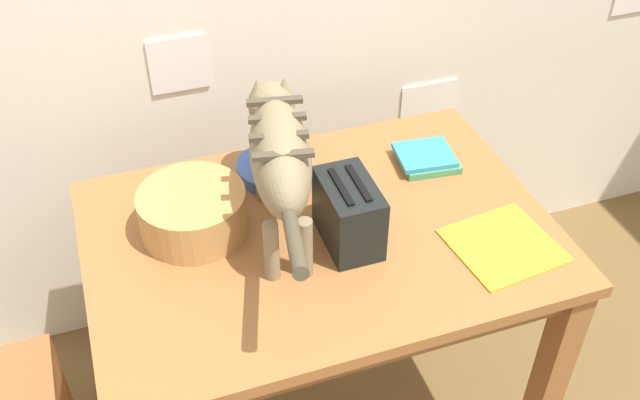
{
  "coord_description": "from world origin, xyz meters",
  "views": [
    {
      "loc": [
        -0.34,
        -0.13,
        1.99
      ],
      "look_at": [
        0.1,
        1.16,
        0.85
      ],
      "focal_mm": 41.15,
      "sensor_mm": 36.0,
      "label": 1
    }
  ],
  "objects": [
    {
      "name": "dining_table",
      "position": [
        0.1,
        1.16,
        0.66
      ],
      "size": [
        1.16,
        0.8,
        0.75
      ],
      "color": "#996133",
      "rests_on": "ground_plane"
    },
    {
      "name": "cat",
      "position": [
        0.02,
        1.21,
        0.99
      ],
      "size": [
        0.22,
        0.73,
        0.34
      ],
      "rotation": [
        0.0,
        0.0,
        -0.2
      ],
      "color": "#827353",
      "rests_on": "dining_table"
    },
    {
      "name": "saucer_bowl",
      "position": [
        0.06,
        1.42,
        0.77
      ],
      "size": [
        0.21,
        0.21,
        0.04
      ],
      "primitive_type": "cylinder",
      "color": "blue",
      "rests_on": "dining_table"
    },
    {
      "name": "coffee_mug",
      "position": [
        0.06,
        1.42,
        0.84
      ],
      "size": [
        0.13,
        0.08,
        0.09
      ],
      "color": "red",
      "rests_on": "saucer_bowl"
    },
    {
      "name": "magazine",
      "position": [
        0.5,
        0.96,
        0.76
      ],
      "size": [
        0.27,
        0.26,
        0.01
      ],
      "primitive_type": "cube",
      "rotation": [
        0.0,
        0.0,
        0.11
      ],
      "color": "gold",
      "rests_on": "dining_table"
    },
    {
      "name": "book_stack",
      "position": [
        0.47,
        1.33,
        0.77
      ],
      "size": [
        0.18,
        0.16,
        0.04
      ],
      "color": "#46945D",
      "rests_on": "dining_table"
    },
    {
      "name": "wicker_basket",
      "position": [
        -0.2,
        1.26,
        0.81
      ],
      "size": [
        0.27,
        0.27,
        0.11
      ],
      "color": "#C0884B",
      "rests_on": "dining_table"
    },
    {
      "name": "toaster",
      "position": [
        0.15,
        1.1,
        0.84
      ],
      "size": [
        0.12,
        0.2,
        0.18
      ],
      "color": "black",
      "rests_on": "dining_table"
    }
  ]
}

